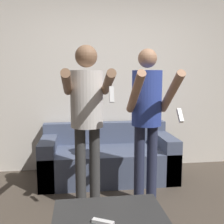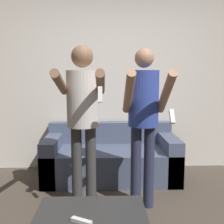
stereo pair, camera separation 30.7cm
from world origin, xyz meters
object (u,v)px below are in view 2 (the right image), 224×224
object	(u,v)px
couch	(111,159)
remote_on_table	(81,221)
person_standing_left	(83,109)
coffee_table	(91,218)
person_standing_right	(144,112)

from	to	relation	value
couch	remote_on_table	distance (m)	1.87
person_standing_left	coffee_table	size ratio (longest dim) A/B	2.13
couch	person_standing_left	bearing A→B (deg)	-109.91
person_standing_right	coffee_table	distance (m)	1.19
couch	remote_on_table	bearing A→B (deg)	-97.67
couch	person_standing_left	distance (m)	1.21
coffee_table	person_standing_right	bearing A→B (deg)	59.60
person_standing_right	coffee_table	world-z (taller)	person_standing_right
person_standing_left	person_standing_right	xyz separation A→B (m)	(0.62, -0.00, -0.03)
person_standing_left	coffee_table	world-z (taller)	person_standing_left
person_standing_right	couch	bearing A→B (deg)	109.90
person_standing_left	person_standing_right	world-z (taller)	person_standing_left
couch	coffee_table	size ratio (longest dim) A/B	2.23
couch	coffee_table	distance (m)	1.72
person_standing_right	remote_on_table	size ratio (longest dim) A/B	11.16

